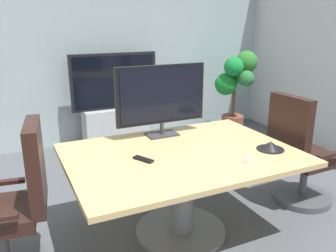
{
  "coord_description": "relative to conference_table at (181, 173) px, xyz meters",
  "views": [
    {
      "loc": [
        -1.16,
        -2.01,
        1.73
      ],
      "look_at": [
        0.04,
        0.52,
        0.87
      ],
      "focal_mm": 37.22,
      "sensor_mm": 36.0,
      "label": 1
    }
  ],
  "objects": [
    {
      "name": "wall_display_unit",
      "position": [
        0.16,
        2.31,
        -0.1
      ],
      "size": [
        1.2,
        0.36,
        1.31
      ],
      "color": "#B7BABC",
      "rests_on": "ground"
    },
    {
      "name": "tv_monitor",
      "position": [
        0.04,
        0.47,
        0.54
      ],
      "size": [
        0.84,
        0.18,
        0.64
      ],
      "color": "#333338",
      "rests_on": "conference_table"
    },
    {
      "name": "conference_phone",
      "position": [
        0.68,
        -0.25,
        0.21
      ],
      "size": [
        0.22,
        0.22,
        0.07
      ],
      "color": "black",
      "rests_on": "conference_table"
    },
    {
      "name": "wall_back_glass_partition",
      "position": [
        -0.04,
        2.66,
        0.92
      ],
      "size": [
        5.7,
        0.1,
        2.94
      ],
      "primitive_type": "cube",
      "color": "#9EB2B7",
      "rests_on": "ground"
    },
    {
      "name": "ground_plane",
      "position": [
        -0.04,
        -0.27,
        -0.54
      ],
      "size": [
        6.88,
        6.88,
        0.0
      ],
      "primitive_type": "plane",
      "color": "#515459"
    },
    {
      "name": "conference_table",
      "position": [
        0.0,
        0.0,
        0.0
      ],
      "size": [
        1.79,
        1.28,
        0.72
      ],
      "color": "tan",
      "rests_on": "ground"
    },
    {
      "name": "whiteboard_marker",
      "position": [
        0.37,
        -0.36,
        0.19
      ],
      "size": [
        0.1,
        0.11,
        0.02
      ],
      "primitive_type": "cube",
      "rotation": [
        0.0,
        0.0,
        0.84
      ],
      "color": "silver",
      "rests_on": "conference_table"
    },
    {
      "name": "office_chair_left",
      "position": [
        -1.25,
        0.08,
        -0.09
      ],
      "size": [
        0.62,
        0.6,
        1.09
      ],
      "rotation": [
        0.0,
        0.0,
        -1.71
      ],
      "color": "#4C4C51",
      "rests_on": "ground"
    },
    {
      "name": "potted_plant",
      "position": [
        1.97,
        2.01,
        0.24
      ],
      "size": [
        0.64,
        0.6,
        1.29
      ],
      "color": "brown",
      "rests_on": "ground"
    },
    {
      "name": "office_chair_right",
      "position": [
        1.25,
        -0.04,
        -0.09
      ],
      "size": [
        0.6,
        0.58,
        1.09
      ],
      "rotation": [
        0.0,
        0.0,
        1.6
      ],
      "color": "#4C4C51",
      "rests_on": "ground"
    },
    {
      "name": "remote_control",
      "position": [
        -0.33,
        -0.02,
        0.19
      ],
      "size": [
        0.12,
        0.17,
        0.02
      ],
      "primitive_type": "cube",
      "rotation": [
        0.0,
        0.0,
        0.48
      ],
      "color": "black",
      "rests_on": "conference_table"
    }
  ]
}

